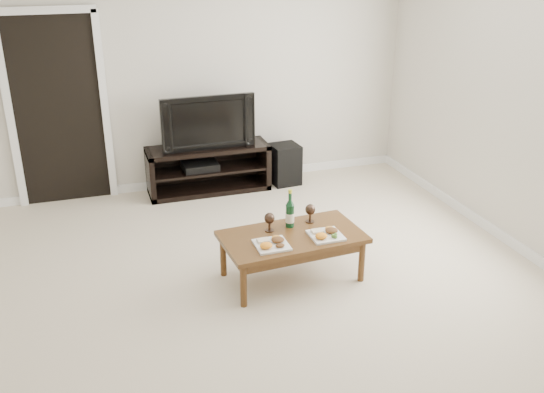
{
  "coord_description": "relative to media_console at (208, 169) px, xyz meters",
  "views": [
    {
      "loc": [
        -1.32,
        -4.06,
        2.73
      ],
      "look_at": [
        0.16,
        0.52,
        0.7
      ],
      "focal_mm": 40.0,
      "sensor_mm": 36.0,
      "label": 1
    }
  ],
  "objects": [
    {
      "name": "av_receiver",
      "position": [
        -0.1,
        -0.01,
        0.05
      ],
      "size": [
        0.41,
        0.31,
        0.08
      ],
      "primitive_type": "cube",
      "rotation": [
        0.0,
        0.0,
        0.03
      ],
      "color": "black",
      "rests_on": "media_console"
    },
    {
      "name": "coffee_table",
      "position": [
        0.25,
        -2.2,
        -0.07
      ],
      "size": [
        1.24,
        0.74,
        0.42
      ],
      "primitive_type": "cube",
      "rotation": [
        0.0,
        0.0,
        0.07
      ],
      "color": "brown",
      "rests_on": "ground"
    },
    {
      "name": "plate_right",
      "position": [
        0.51,
        -2.32,
        0.18
      ],
      "size": [
        0.27,
        0.27,
        0.07
      ],
      "primitive_type": "cube",
      "color": "white",
      "rests_on": "coffee_table"
    },
    {
      "name": "media_console",
      "position": [
        0.0,
        0.0,
        0.0
      ],
      "size": [
        1.41,
        0.45,
        0.55
      ],
      "primitive_type": "cube",
      "color": "black",
      "rests_on": "ground"
    },
    {
      "name": "subwoofer",
      "position": [
        0.93,
        -0.04,
        -0.03
      ],
      "size": [
        0.35,
        0.35,
        0.49
      ],
      "primitive_type": "cube",
      "rotation": [
        0.0,
        0.0,
        0.08
      ],
      "color": "black",
      "rests_on": "ground"
    },
    {
      "name": "floor",
      "position": [
        -0.02,
        -2.5,
        -0.28
      ],
      "size": [
        5.5,
        5.5,
        0.0
      ],
      "primitive_type": "plane",
      "color": "beige",
      "rests_on": "ground"
    },
    {
      "name": "goblet_right",
      "position": [
        0.49,
        -2.01,
        0.23
      ],
      "size": [
        0.09,
        0.09,
        0.17
      ],
      "primitive_type": null,
      "color": "#35251C",
      "rests_on": "coffee_table"
    },
    {
      "name": "doorway",
      "position": [
        -1.57,
        0.24,
        0.75
      ],
      "size": [
        0.9,
        0.02,
        2.05
      ],
      "primitive_type": "cube",
      "color": "black",
      "rests_on": "ground"
    },
    {
      "name": "goblet_left",
      "position": [
        0.09,
        -2.07,
        0.23
      ],
      "size": [
        0.09,
        0.09,
        0.17
      ],
      "primitive_type": null,
      "color": "#35251C",
      "rests_on": "coffee_table"
    },
    {
      "name": "wine_bottle",
      "position": [
        0.28,
        -2.04,
        0.32
      ],
      "size": [
        0.07,
        0.07,
        0.35
      ],
      "primitive_type": "cylinder",
      "color": "#0E361B",
      "rests_on": "coffee_table"
    },
    {
      "name": "back_wall",
      "position": [
        -0.02,
        0.27,
        1.02
      ],
      "size": [
        5.0,
        0.04,
        2.6
      ],
      "primitive_type": "cube",
      "color": "beige",
      "rests_on": "ground"
    },
    {
      "name": "plate_left",
      "position": [
        0.02,
        -2.34,
        0.18
      ],
      "size": [
        0.27,
        0.27,
        0.07
      ],
      "primitive_type": "cube",
      "color": "white",
      "rests_on": "coffee_table"
    },
    {
      "name": "television",
      "position": [
        0.0,
        0.0,
        0.58
      ],
      "size": [
        1.07,
        0.16,
        0.62
      ],
      "primitive_type": "imported",
      "rotation": [
        0.0,
        0.0,
        0.02
      ],
      "color": "black",
      "rests_on": "media_console"
    }
  ]
}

